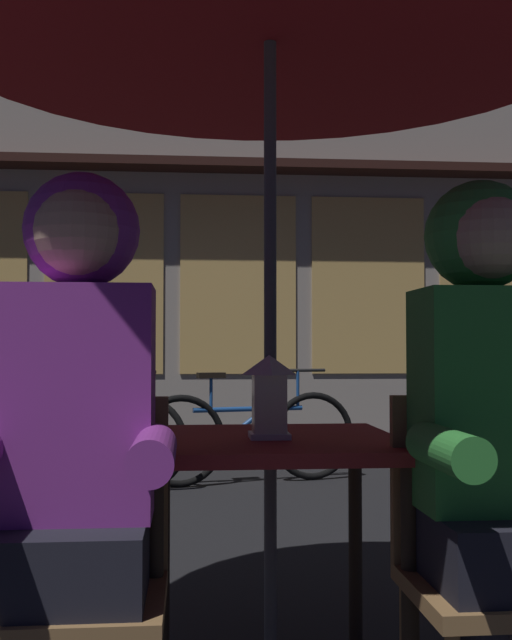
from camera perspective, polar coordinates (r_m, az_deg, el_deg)
cafe_table at (r=2.20m, az=1.07°, el=-11.28°), size 0.72×0.72×0.74m
lantern at (r=2.14m, az=0.99°, el=-5.55°), size 0.11×0.11×0.23m
chair_left at (r=1.88m, az=-13.08°, el=-17.49°), size 0.40×0.40×0.87m
chair_right at (r=1.99m, az=16.76°, el=-16.55°), size 0.40×0.40×0.87m
person_left_hooded at (r=1.76m, az=-13.25°, el=-6.71°), size 0.45×0.56×1.40m
person_right_hooded at (r=1.88m, az=17.29°, el=-6.37°), size 0.45×0.56×1.40m
shopfront_building at (r=7.86m, az=-1.46°, el=13.36°), size 10.00×0.93×6.20m
bicycle_second at (r=5.68m, az=-13.47°, el=-8.56°), size 1.65×0.44×0.84m
bicycle_third at (r=5.69m, az=-0.59°, el=-8.61°), size 1.65×0.43×0.84m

